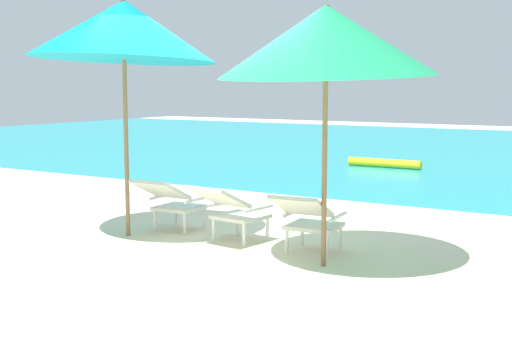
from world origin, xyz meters
TOP-DOWN VIEW (x-y plane):
  - ground_plane at (0.00, 4.00)m, footprint 40.00×40.00m
  - ocean_band at (0.00, 12.23)m, footprint 40.00×18.00m
  - swim_buoy at (-1.12, 7.52)m, footprint 1.60×0.18m
  - lounge_chair_left at (-0.88, 0.02)m, footprint 0.56×0.89m
  - lounge_chair_center at (0.02, -0.06)m, footprint 0.64×0.93m
  - lounge_chair_right at (1.00, -0.10)m, footprint 0.62×0.92m
  - beach_umbrella_left at (-1.23, -0.34)m, footprint 2.76×2.78m
  - beach_umbrella_right at (1.31, -0.38)m, footprint 2.13×2.16m

SIDE VIEW (x-z plane):
  - ground_plane at x=0.00m, z-range 0.00..0.00m
  - ocean_band at x=0.00m, z-range 0.00..0.01m
  - swim_buoy at x=-1.12m, z-range 0.01..0.19m
  - lounge_chair_left at x=-0.88m, z-range 0.06..0.75m
  - lounge_chair_center at x=0.02m, z-range 0.06..0.75m
  - lounge_chair_right at x=1.00m, z-range 0.06..0.75m
  - beach_umbrella_right at x=1.31m, z-range 0.88..3.43m
  - beach_umbrella_left at x=-1.23m, z-range 0.99..3.73m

